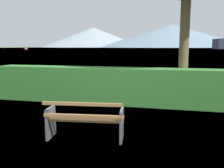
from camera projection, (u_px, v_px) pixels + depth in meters
name	position (u px, v px, depth m)	size (l,w,h in m)	color
ground_plane	(86.00, 138.00, 5.29)	(1400.00, 1400.00, 0.00)	#4C6B33
water_surface	(170.00, 48.00, 300.20)	(620.00, 620.00, 0.00)	#6B8EA3
park_bench	(85.00, 120.00, 5.17)	(1.69, 0.76, 0.87)	olive
hedge_row	(119.00, 86.00, 8.43)	(8.99, 0.81, 1.25)	#2D6B28
sailboat_mid	(26.00, 49.00, 163.75)	(4.20, 4.22, 1.17)	#B2332D
distant_hills	(202.00, 33.00, 516.13)	(686.64, 321.87, 73.67)	gray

